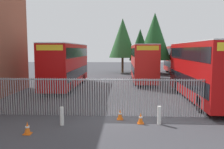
{
  "coord_description": "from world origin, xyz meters",
  "views": [
    {
      "loc": [
        0.86,
        -13.31,
        3.86
      ],
      "look_at": [
        0.0,
        4.0,
        2.0
      ],
      "focal_mm": 37.55,
      "sensor_mm": 36.0,
      "label": 1
    }
  ],
  "objects_px": {
    "double_decker_bus_behind_fence_left": "(67,64)",
    "bollard_center_front": "(159,115)",
    "double_decker_bus_near_gate": "(202,69)",
    "double_decker_bus_far_back": "(178,59)",
    "bollard_near_left": "(62,116)",
    "traffic_cone_by_gate": "(120,114)",
    "traffic_cone_near_kerb": "(27,128)",
    "double_decker_bus_behind_fence_right": "(143,61)",
    "traffic_cone_mid_forecourt": "(141,118)"
  },
  "relations": [
    {
      "from": "double_decker_bus_near_gate",
      "to": "double_decker_bus_behind_fence_left",
      "type": "bearing_deg",
      "value": 153.53
    },
    {
      "from": "double_decker_bus_behind_fence_left",
      "to": "bollard_center_front",
      "type": "distance_m",
      "value": 14.08
    },
    {
      "from": "double_decker_bus_behind_fence_right",
      "to": "traffic_cone_by_gate",
      "type": "xyz_separation_m",
      "value": [
        -2.51,
        -15.63,
        -2.13
      ]
    },
    {
      "from": "double_decker_bus_near_gate",
      "to": "bollard_near_left",
      "type": "relative_size",
      "value": 11.38
    },
    {
      "from": "bollard_near_left",
      "to": "traffic_cone_by_gate",
      "type": "relative_size",
      "value": 1.61
    },
    {
      "from": "bollard_center_front",
      "to": "traffic_cone_mid_forecourt",
      "type": "distance_m",
      "value": 0.97
    },
    {
      "from": "double_decker_bus_behind_fence_right",
      "to": "double_decker_bus_far_back",
      "type": "height_order",
      "value": "same"
    },
    {
      "from": "traffic_cone_by_gate",
      "to": "double_decker_bus_behind_fence_left",
      "type": "bearing_deg",
      "value": 117.21
    },
    {
      "from": "double_decker_bus_behind_fence_right",
      "to": "double_decker_bus_near_gate",
      "type": "bearing_deg",
      "value": -71.43
    },
    {
      "from": "double_decker_bus_behind_fence_left",
      "to": "double_decker_bus_far_back",
      "type": "relative_size",
      "value": 1.0
    },
    {
      "from": "bollard_near_left",
      "to": "traffic_cone_mid_forecourt",
      "type": "relative_size",
      "value": 1.61
    },
    {
      "from": "double_decker_bus_far_back",
      "to": "traffic_cone_mid_forecourt",
      "type": "bearing_deg",
      "value": -106.8
    },
    {
      "from": "bollard_near_left",
      "to": "double_decker_bus_behind_fence_left",
      "type": "bearing_deg",
      "value": 102.48
    },
    {
      "from": "double_decker_bus_near_gate",
      "to": "traffic_cone_near_kerb",
      "type": "height_order",
      "value": "double_decker_bus_near_gate"
    },
    {
      "from": "bollard_center_front",
      "to": "traffic_cone_by_gate",
      "type": "height_order",
      "value": "bollard_center_front"
    },
    {
      "from": "double_decker_bus_far_back",
      "to": "traffic_cone_near_kerb",
      "type": "height_order",
      "value": "double_decker_bus_far_back"
    },
    {
      "from": "double_decker_bus_behind_fence_right",
      "to": "bollard_center_front",
      "type": "distance_m",
      "value": 16.48
    },
    {
      "from": "bollard_near_left",
      "to": "bollard_center_front",
      "type": "relative_size",
      "value": 1.0
    },
    {
      "from": "double_decker_bus_behind_fence_left",
      "to": "traffic_cone_near_kerb",
      "type": "relative_size",
      "value": 18.32
    },
    {
      "from": "double_decker_bus_behind_fence_left",
      "to": "bollard_near_left",
      "type": "height_order",
      "value": "double_decker_bus_behind_fence_left"
    },
    {
      "from": "bollard_near_left",
      "to": "double_decker_bus_far_back",
      "type": "bearing_deg",
      "value": 65.5
    },
    {
      "from": "double_decker_bus_far_back",
      "to": "bollard_center_front",
      "type": "bearing_deg",
      "value": -104.75
    },
    {
      "from": "double_decker_bus_far_back",
      "to": "bollard_center_front",
      "type": "xyz_separation_m",
      "value": [
        -6.57,
        -24.95,
        -1.95
      ]
    },
    {
      "from": "traffic_cone_near_kerb",
      "to": "double_decker_bus_far_back",
      "type": "bearing_deg",
      "value": 64.4
    },
    {
      "from": "bollard_near_left",
      "to": "bollard_center_front",
      "type": "distance_m",
      "value": 5.0
    },
    {
      "from": "double_decker_bus_behind_fence_right",
      "to": "double_decker_bus_behind_fence_left",
      "type": "bearing_deg",
      "value": -149.91
    },
    {
      "from": "double_decker_bus_behind_fence_right",
      "to": "traffic_cone_near_kerb",
      "type": "xyz_separation_m",
      "value": [
        -6.7,
        -18.11,
        -2.13
      ]
    },
    {
      "from": "double_decker_bus_far_back",
      "to": "traffic_cone_mid_forecourt",
      "type": "xyz_separation_m",
      "value": [
        -7.52,
        -24.9,
        -2.13
      ]
    },
    {
      "from": "double_decker_bus_near_gate",
      "to": "bollard_near_left",
      "type": "bearing_deg",
      "value": -145.2
    },
    {
      "from": "traffic_cone_by_gate",
      "to": "traffic_cone_mid_forecourt",
      "type": "xyz_separation_m",
      "value": [
        1.09,
        -0.67,
        0.0
      ]
    },
    {
      "from": "double_decker_bus_behind_fence_right",
      "to": "traffic_cone_near_kerb",
      "type": "height_order",
      "value": "double_decker_bus_behind_fence_right"
    },
    {
      "from": "double_decker_bus_behind_fence_right",
      "to": "double_decker_bus_far_back",
      "type": "distance_m",
      "value": 10.54
    },
    {
      "from": "double_decker_bus_far_back",
      "to": "double_decker_bus_near_gate",
      "type": "bearing_deg",
      "value": -97.65
    },
    {
      "from": "double_decker_bus_behind_fence_right",
      "to": "bollard_center_front",
      "type": "xyz_separation_m",
      "value": [
        -0.47,
        -16.36,
        -1.95
      ]
    },
    {
      "from": "double_decker_bus_behind_fence_right",
      "to": "traffic_cone_mid_forecourt",
      "type": "xyz_separation_m",
      "value": [
        -1.42,
        -16.31,
        -2.13
      ]
    },
    {
      "from": "double_decker_bus_behind_fence_left",
      "to": "traffic_cone_by_gate",
      "type": "xyz_separation_m",
      "value": [
        5.62,
        -10.93,
        -2.13
      ]
    },
    {
      "from": "double_decker_bus_near_gate",
      "to": "double_decker_bus_far_back",
      "type": "height_order",
      "value": "same"
    },
    {
      "from": "double_decker_bus_behind_fence_left",
      "to": "traffic_cone_by_gate",
      "type": "bearing_deg",
      "value": -62.79
    },
    {
      "from": "double_decker_bus_far_back",
      "to": "traffic_cone_mid_forecourt",
      "type": "distance_m",
      "value": 26.1
    },
    {
      "from": "double_decker_bus_behind_fence_left",
      "to": "traffic_cone_near_kerb",
      "type": "xyz_separation_m",
      "value": [
        1.43,
        -13.4,
        -2.13
      ]
    },
    {
      "from": "bollard_center_front",
      "to": "traffic_cone_near_kerb",
      "type": "distance_m",
      "value": 6.47
    },
    {
      "from": "traffic_cone_mid_forecourt",
      "to": "double_decker_bus_behind_fence_left",
      "type": "bearing_deg",
      "value": 120.03
    },
    {
      "from": "double_decker_bus_near_gate",
      "to": "traffic_cone_by_gate",
      "type": "bearing_deg",
      "value": -139.69
    },
    {
      "from": "double_decker_bus_behind_fence_left",
      "to": "double_decker_bus_behind_fence_right",
      "type": "relative_size",
      "value": 1.0
    },
    {
      "from": "double_decker_bus_behind_fence_right",
      "to": "traffic_cone_near_kerb",
      "type": "bearing_deg",
      "value": -110.3
    },
    {
      "from": "double_decker_bus_near_gate",
      "to": "traffic_cone_mid_forecourt",
      "type": "relative_size",
      "value": 18.32
    },
    {
      "from": "double_decker_bus_near_gate",
      "to": "double_decker_bus_behind_fence_left",
      "type": "xyz_separation_m",
      "value": [
        -11.66,
        5.8,
        0.0
      ]
    },
    {
      "from": "bollard_near_left",
      "to": "traffic_cone_near_kerb",
      "type": "xyz_separation_m",
      "value": [
        -1.24,
        -1.35,
        -0.19
      ]
    },
    {
      "from": "bollard_near_left",
      "to": "traffic_cone_by_gate",
      "type": "xyz_separation_m",
      "value": [
        2.95,
        1.12,
        -0.19
      ]
    },
    {
      "from": "double_decker_bus_behind_fence_right",
      "to": "traffic_cone_by_gate",
      "type": "bearing_deg",
      "value": -99.11
    }
  ]
}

